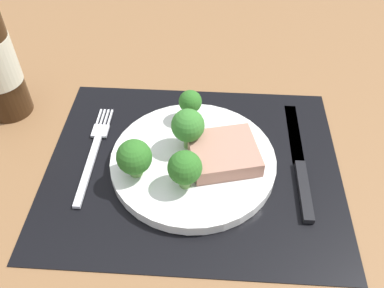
{
  "coord_description": "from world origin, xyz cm",
  "views": [
    {
      "loc": [
        2.32,
        -38.85,
        44.62
      ],
      "look_at": [
        -0.33,
        2.61,
        1.9
      ],
      "focal_mm": 38.71,
      "sensor_mm": 36.0,
      "label": 1
    }
  ],
  "objects": [
    {
      "name": "knife",
      "position": [
        15.11,
        0.53,
        0.6
      ],
      "size": [
        1.8,
        23.0,
        0.8
      ],
      "rotation": [
        0.0,
        0.0,
        -0.05
      ],
      "color": "black",
      "rests_on": "placemat"
    },
    {
      "name": "broccoli_near_fork",
      "position": [
        -0.75,
        -4.91,
        5.22
      ],
      "size": [
        4.44,
        4.44,
        5.66
      ],
      "color": "#6B994C",
      "rests_on": "plate"
    },
    {
      "name": "placemat",
      "position": [
        0.0,
        0.0,
        0.15
      ],
      "size": [
        41.47,
        33.89,
        0.3
      ],
      "primitive_type": "cube",
      "color": "black",
      "rests_on": "ground_plane"
    },
    {
      "name": "ground_plane",
      "position": [
        0.0,
        0.0,
        -1.5
      ],
      "size": [
        140.0,
        110.0,
        3.0
      ],
      "primitive_type": "cube",
      "color": "brown"
    },
    {
      "name": "plate",
      "position": [
        0.0,
        0.0,
        1.1
      ],
      "size": [
        23.18,
        23.18,
        1.6
      ],
      "primitive_type": "cylinder",
      "color": "white",
      "rests_on": "placemat"
    },
    {
      "name": "broccoli_front_edge",
      "position": [
        -0.86,
        2.1,
        5.93
      ],
      "size": [
        4.63,
        4.63,
        6.44
      ],
      "color": "#6B994C",
      "rests_on": "plate"
    },
    {
      "name": "broccoli_back_left",
      "position": [
        -7.45,
        -3.35,
        5.05
      ],
      "size": [
        4.7,
        4.7,
        5.59
      ],
      "color": "#5B8942",
      "rests_on": "plate"
    },
    {
      "name": "broccoli_center",
      "position": [
        -0.93,
        8.07,
        4.95
      ],
      "size": [
        3.45,
        3.45,
        5.08
      ],
      "color": "#5B8942",
      "rests_on": "plate"
    },
    {
      "name": "fork",
      "position": [
        -14.64,
        1.42,
        0.55
      ],
      "size": [
        2.4,
        19.2,
        0.5
      ],
      "rotation": [
        0.0,
        0.0,
        0.05
      ],
      "color": "silver",
      "rests_on": "placemat"
    },
    {
      "name": "steak",
      "position": [
        4.18,
        -0.32,
        3.06
      ],
      "size": [
        10.8,
        10.21,
        2.31
      ],
      "primitive_type": "cube",
      "rotation": [
        0.0,
        0.0,
        0.24
      ],
      "color": "tan",
      "rests_on": "plate"
    }
  ]
}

